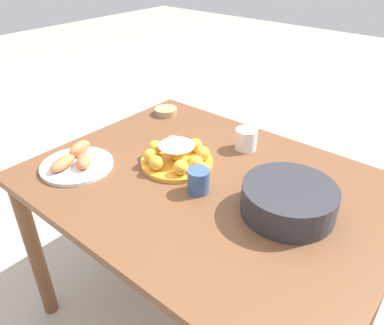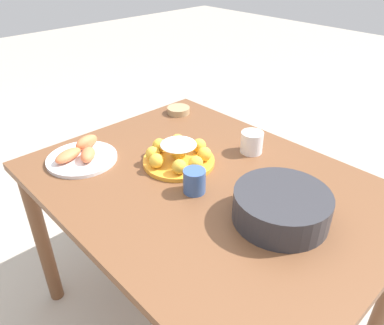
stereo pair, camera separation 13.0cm
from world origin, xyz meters
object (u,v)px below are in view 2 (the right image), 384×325
at_px(dining_table, 206,205).
at_px(serving_bowl, 281,206).
at_px(cup_near, 194,181).
at_px(seafood_platter, 81,155).
at_px(cake_plate, 178,155).
at_px(sauce_bowl, 178,110).
at_px(cup_far, 252,142).

relative_size(dining_table, serving_bowl, 4.29).
relative_size(dining_table, cup_near, 15.02).
bearing_deg(seafood_platter, cake_plate, 42.87).
bearing_deg(cake_plate, seafood_platter, -137.13).
xyz_separation_m(dining_table, cup_near, (0.01, -0.07, 0.14)).
bearing_deg(dining_table, seafood_platter, -151.14).
xyz_separation_m(sauce_bowl, cup_far, (0.47, -0.04, 0.03)).
distance_m(sauce_bowl, cup_near, 0.64).
relative_size(dining_table, cup_far, 14.23).
relative_size(dining_table, cake_plate, 4.59).
bearing_deg(sauce_bowl, serving_bowl, -20.54).
bearing_deg(cup_near, cake_plate, 154.55).
xyz_separation_m(seafood_platter, cup_far, (0.40, 0.51, 0.02)).
distance_m(sauce_bowl, seafood_platter, 0.55).
height_order(serving_bowl, seafood_platter, serving_bowl).
bearing_deg(seafood_platter, sauce_bowl, 97.38).
bearing_deg(cup_near, sauce_bowl, 143.15).
relative_size(sauce_bowl, cup_far, 1.24).
bearing_deg(serving_bowl, cup_far, 140.99).
relative_size(cake_plate, cup_far, 3.10).
xyz_separation_m(serving_bowl, seafood_platter, (-0.71, -0.25, -0.03)).
distance_m(serving_bowl, seafood_platter, 0.76).
relative_size(seafood_platter, cup_far, 3.04).
height_order(dining_table, cup_near, cup_near).
bearing_deg(cup_far, cake_plate, -116.53).
xyz_separation_m(sauce_bowl, cup_near, (0.51, -0.38, 0.02)).
bearing_deg(cake_plate, serving_bowl, 0.81).
bearing_deg(cup_far, sauce_bowl, 175.30).
height_order(cake_plate, cup_far, cake_plate).
bearing_deg(dining_table, cake_plate, 175.06).
distance_m(dining_table, cup_far, 0.31).
height_order(cake_plate, seafood_platter, cake_plate).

